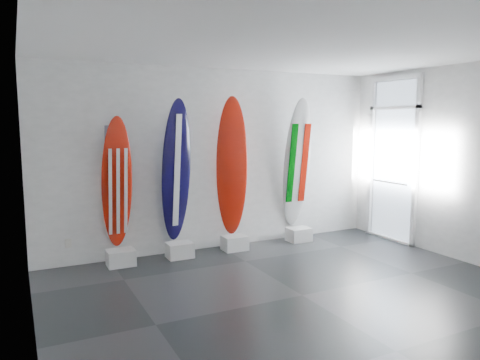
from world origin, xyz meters
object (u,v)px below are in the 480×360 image
surfboard_usa (117,183)px  surfboard_swiss (232,167)px  surfboard_italy (297,164)px  surfboard_navy (176,171)px

surfboard_usa → surfboard_swiss: bearing=-1.0°
surfboard_usa → surfboard_italy: 3.17m
surfboard_usa → surfboard_swiss: (1.88, 0.00, 0.16)m
surfboard_usa → surfboard_navy: size_ratio=0.88×
surfboard_navy → surfboard_swiss: bearing=-11.6°
surfboard_usa → surfboard_navy: (0.92, 0.00, 0.14)m
surfboard_usa → surfboard_italy: surfboard_italy is taller
surfboard_usa → surfboard_navy: bearing=-1.0°
surfboard_swiss → surfboard_usa: bearing=-163.9°
surfboard_navy → surfboard_swiss: surfboard_swiss is taller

